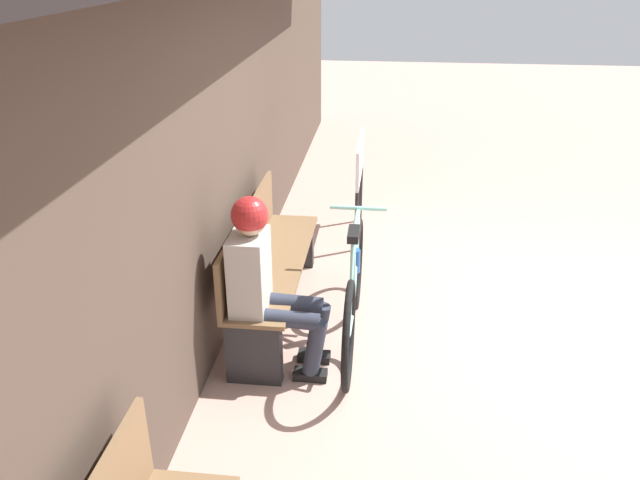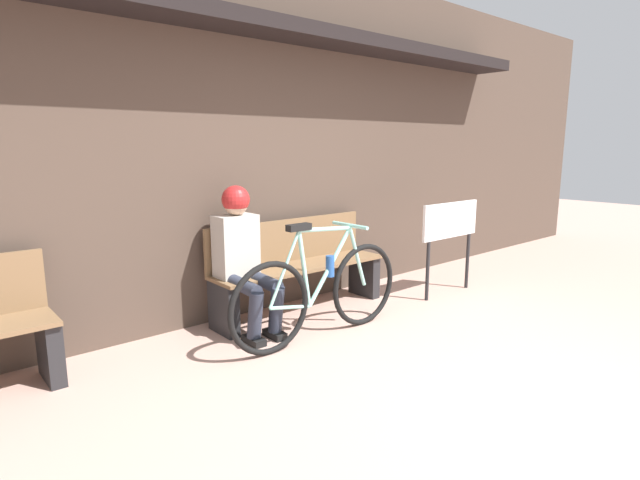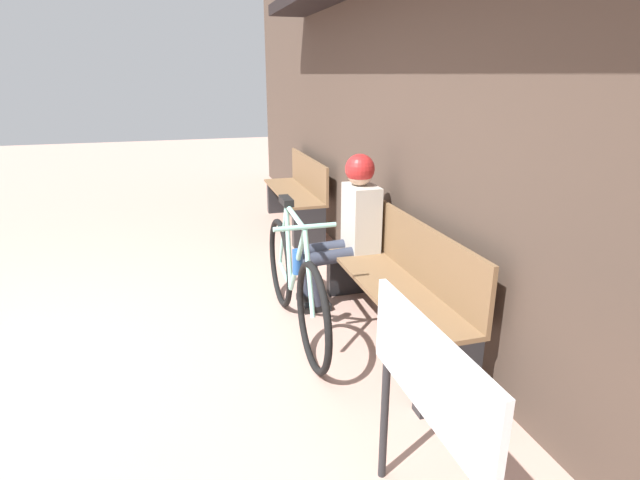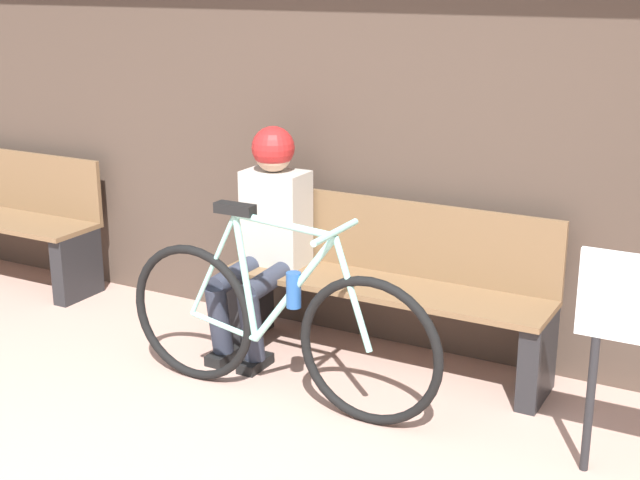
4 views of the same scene
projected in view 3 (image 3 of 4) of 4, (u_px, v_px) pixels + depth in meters
ground_plane at (57, 378)px, 3.09m from camera, size 24.00×24.00×0.00m
storefront_wall at (440, 94)px, 3.23m from camera, size 12.00×0.56×3.20m
park_bench_near at (396, 285)px, 3.44m from camera, size 1.74×0.42×0.85m
bicycle at (294, 282)px, 3.53m from camera, size 1.69×0.40×0.96m
person_seated at (349, 220)px, 3.92m from camera, size 0.34×0.62×1.21m
park_bench_far at (297, 195)px, 6.04m from camera, size 1.57×0.42×0.85m
signboard at (427, 388)px, 1.80m from camera, size 0.87×0.04×0.96m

